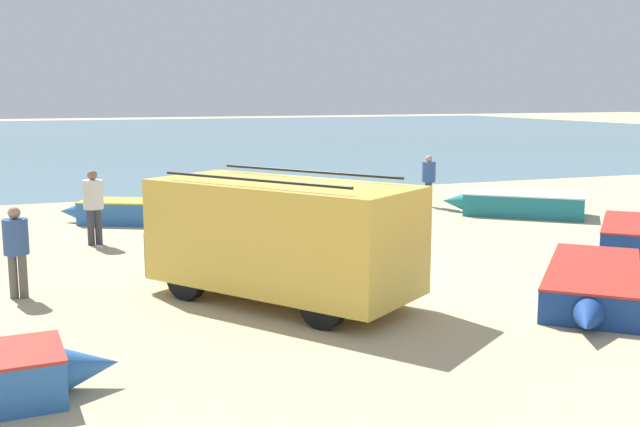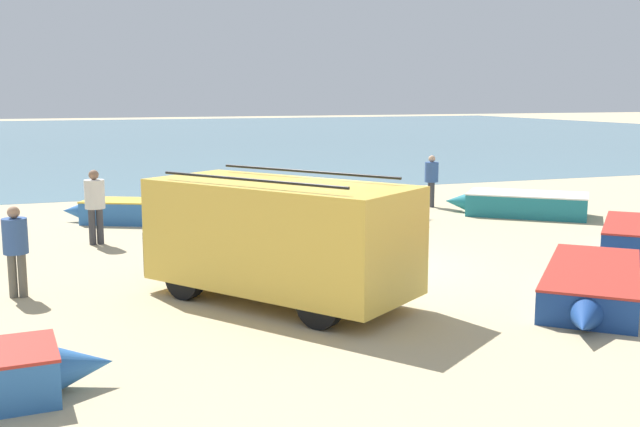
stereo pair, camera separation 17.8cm
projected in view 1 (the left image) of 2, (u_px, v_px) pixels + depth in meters
The scene contains 11 objects.
ground_plane at pixel (356, 267), 15.60m from camera, with size 200.00×200.00×0.00m, color tan.
sea_water at pixel (114, 136), 63.65m from camera, with size 120.00×80.00×0.01m, color slate.
parked_van at pixel (281, 236), 12.88m from camera, with size 4.32×5.03×2.23m.
fishing_rowboat_0 at pixel (346, 215), 20.15m from camera, with size 5.21×2.09×0.67m.
fishing_rowboat_1 at pixel (633, 236), 17.23m from camera, with size 3.43×3.55×0.68m.
fishing_rowboat_4 at pixel (137, 212), 20.78m from camera, with size 4.07×2.65×0.65m.
fishing_rowboat_5 at pixel (593, 284), 13.04m from camera, with size 3.94×4.17×0.57m.
fishing_rowboat_6 at pixel (520, 204), 22.22m from camera, with size 3.92×3.55×0.67m.
fisherman_0 at pixel (429, 176), 23.71m from camera, with size 0.43×0.43×1.65m.
fisherman_1 at pixel (93, 200), 17.70m from camera, with size 0.47×0.47×1.79m.
fisherman_2 at pixel (16, 244), 13.08m from camera, with size 0.43×0.43×1.64m.
Camera 1 is at (-6.06, -13.99, 3.59)m, focal length 42.00 mm.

